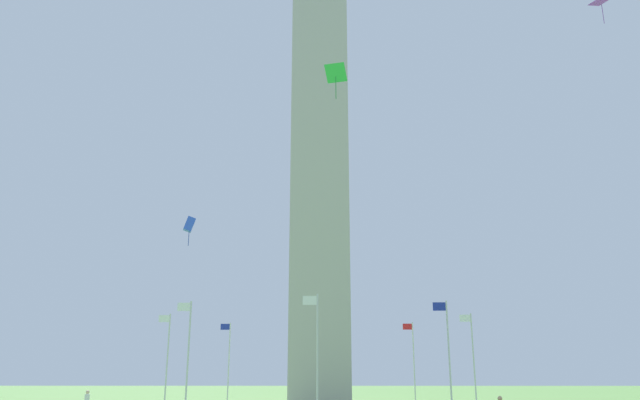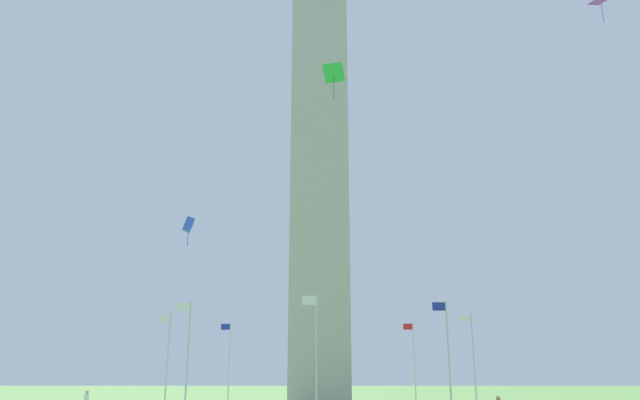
{
  "view_description": "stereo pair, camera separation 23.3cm",
  "coord_description": "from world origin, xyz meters",
  "px_view_note": "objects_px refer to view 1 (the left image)",
  "views": [
    {
      "loc": [
        -0.75,
        57.75,
        2.59
      ],
      "look_at": [
        0.0,
        0.0,
        19.29
      ],
      "focal_mm": 34.37,
      "sensor_mm": 36.0,
      "label": 1
    },
    {
      "loc": [
        -0.98,
        57.75,
        2.59
      ],
      "look_at": [
        0.0,
        0.0,
        19.29
      ],
      "focal_mm": 34.37,
      "sensor_mm": 36.0,
      "label": 2
    }
  ],
  "objects_px": {
    "flagpole_e": "(317,348)",
    "flagpole_ne": "(188,350)",
    "flagpole_nw": "(228,358)",
    "flagpole_n": "(167,355)",
    "kite_green_diamond": "(336,74)",
    "obelisk_monument": "(320,143)",
    "flagpole_w": "(321,359)",
    "flagpole_sw": "(413,358)",
    "kite_blue_box": "(189,224)",
    "kite_purple_diamond": "(601,2)",
    "flagpole_se": "(448,350)",
    "flagpole_s": "(473,355)"
  },
  "relations": [
    {
      "from": "obelisk_monument",
      "to": "flagpole_s",
      "type": "relative_size",
      "value": 6.12
    },
    {
      "from": "flagpole_sw",
      "to": "flagpole_w",
      "type": "relative_size",
      "value": 1.0
    },
    {
      "from": "flagpole_nw",
      "to": "flagpole_s",
      "type": "bearing_deg",
      "value": 157.5
    },
    {
      "from": "flagpole_se",
      "to": "flagpole_sw",
      "type": "relative_size",
      "value": 1.0
    },
    {
      "from": "kite_green_diamond",
      "to": "flagpole_n",
      "type": "bearing_deg",
      "value": -61.43
    },
    {
      "from": "flagpole_e",
      "to": "flagpole_sw",
      "type": "distance_m",
      "value": 25.9
    },
    {
      "from": "obelisk_monument",
      "to": "flagpole_se",
      "type": "xyz_separation_m",
      "value": [
        -9.85,
        9.91,
        -20.76
      ]
    },
    {
      "from": "kite_purple_diamond",
      "to": "kite_blue_box",
      "type": "bearing_deg",
      "value": 3.32
    },
    {
      "from": "flagpole_se",
      "to": "flagpole_ne",
      "type": "bearing_deg",
      "value": -0.0
    },
    {
      "from": "kite_green_diamond",
      "to": "kite_purple_diamond",
      "type": "bearing_deg",
      "value": -149.8
    },
    {
      "from": "flagpole_nw",
      "to": "kite_purple_diamond",
      "type": "distance_m",
      "value": 48.88
    },
    {
      "from": "obelisk_monument",
      "to": "flagpole_nw",
      "type": "bearing_deg",
      "value": -44.83
    },
    {
      "from": "flagpole_se",
      "to": "flagpole_s",
      "type": "height_order",
      "value": "same"
    },
    {
      "from": "flagpole_se",
      "to": "kite_blue_box",
      "type": "distance_m",
      "value": 21.55
    },
    {
      "from": "flagpole_e",
      "to": "kite_green_diamond",
      "type": "relative_size",
      "value": 4.39
    },
    {
      "from": "obelisk_monument",
      "to": "flagpole_w",
      "type": "height_order",
      "value": "obelisk_monument"
    },
    {
      "from": "flagpole_s",
      "to": "flagpole_ne",
      "type": "bearing_deg",
      "value": 22.5
    },
    {
      "from": "kite_purple_diamond",
      "to": "flagpole_e",
      "type": "bearing_deg",
      "value": -4.74
    },
    {
      "from": "flagpole_ne",
      "to": "flagpole_nw",
      "type": "height_order",
      "value": "same"
    },
    {
      "from": "flagpole_sw",
      "to": "kite_blue_box",
      "type": "bearing_deg",
      "value": 56.18
    },
    {
      "from": "flagpole_n",
      "to": "kite_green_diamond",
      "type": "distance_m",
      "value": 34.78
    },
    {
      "from": "flagpole_sw",
      "to": "obelisk_monument",
      "type": "bearing_deg",
      "value": 45.17
    },
    {
      "from": "flagpole_n",
      "to": "kite_green_diamond",
      "type": "xyz_separation_m",
      "value": [
        -15.29,
        28.08,
        13.71
      ]
    },
    {
      "from": "flagpole_e",
      "to": "flagpole_ne",
      "type": "bearing_deg",
      "value": -22.5
    },
    {
      "from": "flagpole_e",
      "to": "obelisk_monument",
      "type": "bearing_deg",
      "value": -90.24
    },
    {
      "from": "flagpole_ne",
      "to": "flagpole_se",
      "type": "distance_m",
      "value": 19.82
    },
    {
      "from": "obelisk_monument",
      "to": "flagpole_sw",
      "type": "relative_size",
      "value": 6.12
    },
    {
      "from": "obelisk_monument",
      "to": "flagpole_sw",
      "type": "height_order",
      "value": "obelisk_monument"
    },
    {
      "from": "flagpole_w",
      "to": "kite_blue_box",
      "type": "bearing_deg",
      "value": 74.88
    },
    {
      "from": "flagpole_sw",
      "to": "flagpole_ne",
      "type": "bearing_deg",
      "value": 45.0
    },
    {
      "from": "flagpole_s",
      "to": "flagpole_se",
      "type": "bearing_deg",
      "value": 67.5
    },
    {
      "from": "flagpole_nw",
      "to": "obelisk_monument",
      "type": "bearing_deg",
      "value": 135.17
    },
    {
      "from": "obelisk_monument",
      "to": "flagpole_ne",
      "type": "relative_size",
      "value": 6.12
    },
    {
      "from": "flagpole_s",
      "to": "kite_purple_diamond",
      "type": "bearing_deg",
      "value": 117.45
    },
    {
      "from": "flagpole_ne",
      "to": "flagpole_w",
      "type": "relative_size",
      "value": 1.0
    },
    {
      "from": "flagpole_ne",
      "to": "flagpole_se",
      "type": "relative_size",
      "value": 1.0
    },
    {
      "from": "flagpole_sw",
      "to": "kite_green_diamond",
      "type": "bearing_deg",
      "value": 77.18
    },
    {
      "from": "flagpole_se",
      "to": "flagpole_nw",
      "type": "distance_m",
      "value": 28.04
    },
    {
      "from": "flagpole_n",
      "to": "flagpole_s",
      "type": "xyz_separation_m",
      "value": [
        -28.04,
        0.0,
        0.0
      ]
    },
    {
      "from": "flagpole_sw",
      "to": "flagpole_w",
      "type": "xyz_separation_m",
      "value": [
        9.91,
        -4.11,
        0.0
      ]
    },
    {
      "from": "flagpole_w",
      "to": "flagpole_nw",
      "type": "xyz_separation_m",
      "value": [
        9.91,
        4.11,
        0.0
      ]
    },
    {
      "from": "flagpole_s",
      "to": "flagpole_w",
      "type": "height_order",
      "value": "same"
    },
    {
      "from": "flagpole_ne",
      "to": "kite_purple_diamond",
      "type": "height_order",
      "value": "kite_purple_diamond"
    },
    {
      "from": "flagpole_e",
      "to": "kite_blue_box",
      "type": "relative_size",
      "value": 4.1
    },
    {
      "from": "flagpole_n",
      "to": "flagpole_e",
      "type": "xyz_separation_m",
      "value": [
        -14.02,
        14.02,
        0.0
      ]
    },
    {
      "from": "flagpole_sw",
      "to": "kite_green_diamond",
      "type": "xyz_separation_m",
      "value": [
        8.64,
        37.99,
        13.71
      ]
    },
    {
      "from": "flagpole_n",
      "to": "flagpole_e",
      "type": "height_order",
      "value": "same"
    },
    {
      "from": "obelisk_monument",
      "to": "flagpole_s",
      "type": "distance_m",
      "value": 25.02
    },
    {
      "from": "flagpole_ne",
      "to": "kite_blue_box",
      "type": "height_order",
      "value": "kite_blue_box"
    },
    {
      "from": "obelisk_monument",
      "to": "kite_purple_diamond",
      "type": "relative_size",
      "value": 22.94
    }
  ]
}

